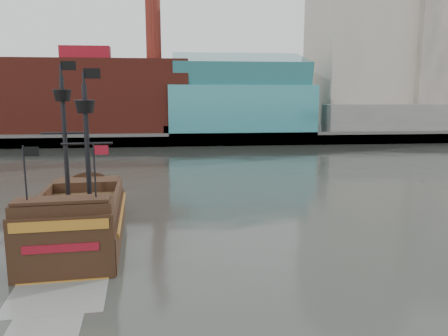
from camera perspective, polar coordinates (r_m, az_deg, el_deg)
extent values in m
plane|color=#2D2F2A|center=(25.98, 2.29, -13.35)|extent=(400.00, 400.00, 0.00)
cube|color=slate|center=(116.07, -4.53, 5.04)|extent=(220.00, 60.00, 2.00)
cube|color=#4C4C49|center=(86.68, -3.89, 3.71)|extent=(220.00, 1.00, 2.60)
cube|color=maroon|center=(97.40, -17.40, 8.78)|extent=(42.00, 18.00, 15.00)
cube|color=teal|center=(94.69, 1.98, 7.68)|extent=(30.00, 16.00, 10.00)
cube|color=#B3A694|center=(113.45, 17.10, 16.71)|extent=(20.00, 22.00, 46.00)
cube|color=#ACA290|center=(117.68, 26.12, 13.93)|extent=(18.00, 18.00, 38.00)
cube|color=#B3A694|center=(133.24, 18.29, 16.82)|extent=(24.00, 20.00, 52.00)
cube|color=slate|center=(103.59, 23.72, 5.94)|extent=(40.00, 6.00, 6.00)
cylinder|color=maroon|center=(99.37, -9.29, 19.82)|extent=(3.20, 3.20, 22.00)
cube|color=teal|center=(94.77, 2.01, 12.52)|extent=(28.00, 14.94, 8.78)
cube|color=black|center=(32.56, -18.30, -7.77)|extent=(6.74, 14.10, 2.97)
cube|color=#4C331C|center=(32.12, -18.45, -4.94)|extent=(6.07, 12.69, 0.34)
cube|color=black|center=(37.33, -17.39, -2.27)|extent=(5.05, 3.10, 1.14)
cube|color=black|center=(26.23, -20.25, -6.33)|extent=(5.55, 2.24, 2.06)
cube|color=black|center=(25.80, -20.39, -10.87)|extent=(5.60, 0.71, 4.57)
cube|color=#A36B1F|center=(25.09, -20.70, -7.08)|extent=(5.13, 0.49, 0.57)
cube|color=maroon|center=(25.46, -20.53, -9.79)|extent=(3.99, 0.40, 0.46)
cylinder|color=black|center=(33.15, -20.06, 3.54)|extent=(0.34, 0.34, 8.91)
cylinder|color=black|center=(29.20, -17.42, 2.26)|extent=(0.34, 0.34, 8.22)
cone|color=black|center=(33.00, -20.36, 8.86)|extent=(1.35, 1.35, 0.80)
cone|color=black|center=(29.00, -17.69, 7.63)|extent=(1.35, 1.35, 0.80)
cube|color=black|center=(32.97, -19.68, 12.48)|extent=(1.03, 0.11, 0.63)
cube|color=black|center=(28.96, -16.87, 11.74)|extent=(1.03, 0.11, 0.63)
cube|color=#959A95|center=(24.56, -20.96, -15.40)|extent=(5.15, 4.47, 0.02)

